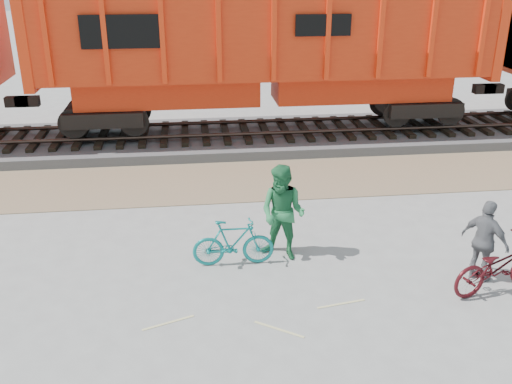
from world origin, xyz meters
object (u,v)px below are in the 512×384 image
at_px(hopper_car_center, 266,48).
at_px(person_man, 283,213).
at_px(bicycle_teal, 233,243).
at_px(person_woman, 485,241).
at_px(bicycle_maroon, 498,266).

distance_m(hopper_car_center, person_man, 8.08).
height_order(hopper_car_center, person_man, hopper_car_center).
xyz_separation_m(bicycle_teal, person_woman, (4.55, -1.11, 0.32)).
bearing_deg(bicycle_maroon, bicycle_teal, 56.87).
relative_size(hopper_car_center, bicycle_teal, 8.78).
height_order(bicycle_teal, person_man, person_man).
bearing_deg(person_woman, bicycle_maroon, 162.44).
height_order(bicycle_teal, bicycle_maroon, bicycle_maroon).
height_order(bicycle_maroon, person_man, person_man).
bearing_deg(person_woman, bicycle_teal, 44.63).
distance_m(bicycle_maroon, person_woman, 0.51).
bearing_deg(person_woman, person_man, 38.07).
bearing_deg(hopper_car_center, person_man, -95.35).
xyz_separation_m(bicycle_maroon, person_man, (-3.65, 1.71, 0.47)).
distance_m(bicycle_teal, bicycle_maroon, 4.89).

